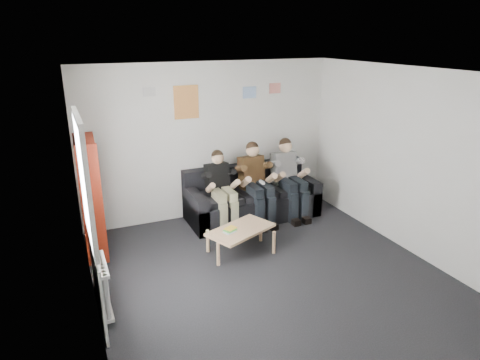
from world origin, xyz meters
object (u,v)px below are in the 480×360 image
(sofa, at_px, (251,199))
(bookshelf, at_px, (91,197))
(person_middle, at_px, (257,183))
(coffee_table, at_px, (241,231))
(person_left, at_px, (222,190))
(person_right, at_px, (289,178))

(sofa, height_order, bookshelf, bookshelf)
(bookshelf, bearing_deg, person_middle, 4.84)
(coffee_table, distance_m, person_left, 1.02)
(sofa, relative_size, person_right, 1.66)
(sofa, relative_size, person_left, 1.76)
(person_left, bearing_deg, person_middle, -5.05)
(person_left, relative_size, person_middle, 0.95)
(sofa, distance_m, person_left, 0.76)
(coffee_table, height_order, person_right, person_right)
(person_middle, bearing_deg, sofa, 84.77)
(bookshelf, bearing_deg, person_left, 5.54)
(bookshelf, bearing_deg, coffee_table, -21.02)
(person_left, distance_m, person_middle, 0.64)
(coffee_table, distance_m, person_middle, 1.25)
(bookshelf, height_order, person_left, bookshelf)
(person_right, bearing_deg, person_middle, 178.23)
(sofa, bearing_deg, coffee_table, -121.58)
(bookshelf, xyz_separation_m, person_left, (2.05, 0.09, -0.22))
(sofa, xyz_separation_m, person_right, (0.64, -0.21, 0.37))
(bookshelf, relative_size, coffee_table, 1.79)
(sofa, distance_m, person_right, 0.77)
(bookshelf, xyz_separation_m, coffee_table, (1.98, -0.88, -0.53))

